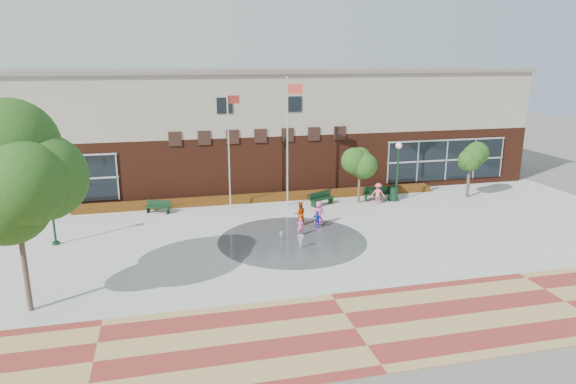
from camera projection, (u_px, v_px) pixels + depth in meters
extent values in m
plane|color=#666056|center=(306.00, 260.00, 26.25)|extent=(120.00, 120.00, 0.00)
cube|color=#A8A8A0|center=(288.00, 235.00, 30.00)|extent=(46.00, 18.00, 0.01)
cube|color=maroon|center=(355.00, 329.00, 19.67)|extent=(46.00, 6.00, 0.01)
cylinder|color=#383A3D|center=(292.00, 241.00, 29.06)|extent=(8.40, 8.40, 0.01)
cube|color=#4B1F13|center=(250.00, 155.00, 42.11)|extent=(44.00, 10.00, 4.50)
cube|color=gray|center=(248.00, 100.00, 40.96)|extent=(44.00, 10.00, 4.50)
cube|color=slate|center=(248.00, 70.00, 40.37)|extent=(44.40, 10.40, 0.30)
cube|color=black|center=(39.00, 181.00, 34.03)|extent=(10.00, 0.12, 3.19)
cube|color=black|center=(446.00, 160.00, 40.83)|extent=(10.00, 0.12, 3.19)
cube|color=black|center=(225.00, 106.00, 35.66)|extent=(1.10, 0.10, 1.10)
cube|color=black|center=(294.00, 104.00, 36.80)|extent=(1.10, 0.10, 1.10)
cube|color=#8A0D05|center=(263.00, 201.00, 37.15)|extent=(26.00, 1.20, 0.40)
cylinder|color=silver|center=(229.00, 152.00, 34.11)|extent=(0.10, 0.10, 7.97)
sphere|color=silver|center=(227.00, 90.00, 33.08)|extent=(0.16, 0.16, 0.16)
cube|color=#BB352B|center=(233.00, 100.00, 33.46)|extent=(0.84, 0.29, 0.53)
cylinder|color=silver|center=(287.00, 144.00, 34.80)|extent=(0.11, 0.11, 8.70)
sphere|color=silver|center=(287.00, 78.00, 33.67)|extent=(0.18, 0.18, 0.18)
cube|color=#BB352B|center=(295.00, 89.00, 33.83)|extent=(0.97, 0.32, 0.61)
cylinder|color=#13311B|center=(52.00, 213.00, 28.00)|extent=(0.13, 0.13, 3.63)
cylinder|color=#13311B|center=(56.00, 243.00, 28.44)|extent=(0.38, 0.38, 0.17)
sphere|color=white|center=(48.00, 178.00, 27.48)|extent=(0.43, 0.43, 0.43)
cylinder|color=#13311B|center=(397.00, 175.00, 36.51)|extent=(0.14, 0.14, 3.85)
cylinder|color=#13311B|center=(396.00, 200.00, 36.98)|extent=(0.41, 0.41, 0.18)
sphere|color=white|center=(399.00, 146.00, 35.96)|extent=(0.45, 0.45, 0.45)
cube|color=#13311B|center=(158.00, 207.00, 34.03)|extent=(1.73, 1.13, 0.06)
cube|color=#13311B|center=(159.00, 203.00, 34.17)|extent=(1.55, 0.75, 0.42)
cube|color=#13311B|center=(322.00, 199.00, 35.81)|extent=(1.96, 1.24, 0.06)
cube|color=#13311B|center=(320.00, 195.00, 35.93)|extent=(1.77, 0.80, 0.48)
cube|color=#13311B|center=(378.00, 194.00, 36.92)|extent=(2.09, 0.86, 0.07)
cube|color=#13311B|center=(377.00, 190.00, 37.09)|extent=(2.02, 0.36, 0.51)
cylinder|color=#13311B|center=(393.00, 194.00, 36.97)|extent=(0.63, 0.63, 1.04)
cylinder|color=black|center=(394.00, 186.00, 36.83)|extent=(0.67, 0.67, 0.06)
cylinder|color=#44332B|center=(24.00, 257.00, 20.49)|extent=(0.22, 0.22, 4.68)
cylinder|color=#44332B|center=(359.00, 185.00, 36.23)|extent=(0.18, 0.18, 2.59)
cylinder|color=#44332B|center=(468.00, 180.00, 37.69)|extent=(0.22, 0.22, 2.59)
cone|color=white|center=(301.00, 249.00, 27.82)|extent=(0.38, 0.38, 0.74)
cone|color=white|center=(281.00, 240.00, 29.22)|extent=(0.19, 0.19, 0.44)
imported|color=pink|center=(300.00, 227.00, 29.71)|extent=(0.42, 0.28, 1.11)
imported|color=#B73906|center=(300.00, 214.00, 31.52)|extent=(0.76, 0.61, 1.48)
imported|color=#DD55A1|center=(319.00, 213.00, 31.58)|extent=(0.88, 0.79, 1.50)
imported|color=#15249F|center=(317.00, 220.00, 30.96)|extent=(0.66, 0.62, 1.10)
imported|color=#E95870|center=(378.00, 193.00, 36.16)|extent=(1.13, 0.91, 1.52)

